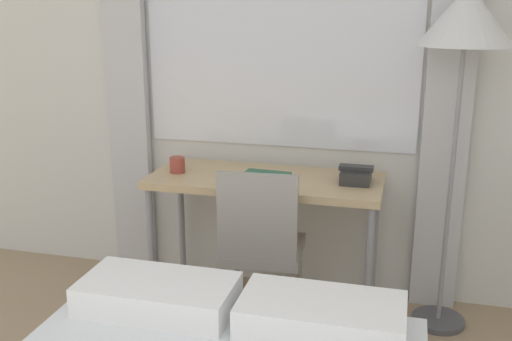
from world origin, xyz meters
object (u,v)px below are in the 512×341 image
(standing_lamp, at_px, (465,32))
(telephone, at_px, (356,175))
(book, at_px, (266,176))
(desk_chair, at_px, (261,242))
(mug, at_px, (177,165))
(desk, at_px, (265,189))

(standing_lamp, bearing_deg, telephone, -176.36)
(standing_lamp, height_order, book, standing_lamp)
(telephone, bearing_deg, standing_lamp, 3.64)
(desk_chair, distance_m, mug, 0.64)
(telephone, bearing_deg, mug, -176.48)
(standing_lamp, height_order, telephone, standing_lamp)
(standing_lamp, bearing_deg, mug, -176.44)
(book, bearing_deg, desk, 106.73)
(mug, bearing_deg, telephone, 3.52)
(desk_chair, xyz_separation_m, book, (-0.04, 0.24, 0.27))
(desk_chair, bearing_deg, standing_lamp, 15.03)
(book, relative_size, mug, 2.97)
(standing_lamp, distance_m, telephone, 0.85)
(book, distance_m, mug, 0.49)
(desk_chair, distance_m, telephone, 0.59)
(desk_chair, xyz_separation_m, telephone, (0.42, 0.29, 0.29))
(desk, distance_m, standing_lamp, 1.24)
(standing_lamp, distance_m, mug, 1.58)
(desk_chair, bearing_deg, book, 93.46)
(desk_chair, xyz_separation_m, standing_lamp, (0.89, 0.32, 1.01))
(desk, xyz_separation_m, telephone, (0.47, 0.02, 0.11))
(desk, bearing_deg, telephone, 2.83)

